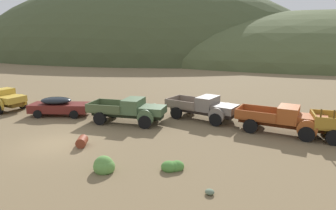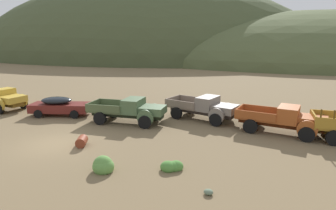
% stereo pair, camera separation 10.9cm
% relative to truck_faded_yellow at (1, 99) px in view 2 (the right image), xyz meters
% --- Properties ---
extents(ground_plane, '(300.00, 300.00, 0.00)m').
position_rel_truck_faded_yellow_xyz_m(ground_plane, '(10.11, -6.13, -1.00)').
color(ground_plane, brown).
extents(hill_far_right, '(118.29, 69.61, 48.86)m').
position_rel_truck_faded_yellow_xyz_m(hill_far_right, '(-15.41, 72.88, -1.00)').
color(hill_far_right, '#424C2D').
rests_on(hill_far_right, ground).
extents(hill_center, '(119.15, 79.36, 28.57)m').
position_rel_truck_faded_yellow_xyz_m(hill_center, '(38.66, 74.53, -1.00)').
color(hill_center, '#4C5633').
rests_on(hill_center, ground).
extents(truck_faded_yellow, '(5.92, 3.37, 2.16)m').
position_rel_truck_faded_yellow_xyz_m(truck_faded_yellow, '(0.00, 0.00, 0.00)').
color(truck_faded_yellow, brown).
rests_on(truck_faded_yellow, ground).
extents(car_oxblood, '(5.30, 2.85, 1.57)m').
position_rel_truck_faded_yellow_xyz_m(car_oxblood, '(6.50, -0.27, -0.18)').
color(car_oxblood, maroon).
rests_on(car_oxblood, ground).
extents(truck_weathered_green, '(5.84, 2.46, 1.89)m').
position_rel_truck_faded_yellow_xyz_m(truck_weathered_green, '(13.02, -0.73, -0.01)').
color(truck_weathered_green, '#232B1B').
rests_on(truck_weathered_green, ground).
extents(truck_primer_gray, '(5.94, 3.83, 1.89)m').
position_rel_truck_faded_yellow_xyz_m(truck_primer_gray, '(18.28, 1.58, -0.01)').
color(truck_primer_gray, '#3D322D').
rests_on(truck_primer_gray, ground).
extents(truck_oxide_orange, '(5.92, 3.38, 1.89)m').
position_rel_truck_faded_yellow_xyz_m(truck_oxide_orange, '(23.89, -0.30, -0.01)').
color(truck_oxide_orange, '#51220D').
rests_on(truck_oxide_orange, ground).
extents(oil_drum_by_truck, '(0.85, 1.02, 0.58)m').
position_rel_truck_faded_yellow_xyz_m(oil_drum_by_truck, '(11.93, -5.98, -0.71)').
color(oil_drum_by_truck, brown).
rests_on(oil_drum_by_truck, ground).
extents(bush_front_left, '(1.10, 0.87, 0.58)m').
position_rel_truck_faded_yellow_xyz_m(bush_front_left, '(17.91, -7.57, -0.84)').
color(bush_front_left, '#4C8438').
rests_on(bush_front_left, ground).
extents(bush_near_barrel, '(1.08, 1.02, 0.94)m').
position_rel_truck_faded_yellow_xyz_m(bush_near_barrel, '(26.66, 2.32, -0.77)').
color(bush_near_barrel, olive).
rests_on(bush_near_barrel, ground).
extents(bush_front_right, '(0.72, 0.93, 0.75)m').
position_rel_truck_faded_yellow_xyz_m(bush_front_right, '(24.37, 3.21, -0.81)').
color(bush_front_right, '#3D702D').
rests_on(bush_front_right, ground).
extents(bush_back_edge, '(1.06, 0.95, 0.99)m').
position_rel_truck_faded_yellow_xyz_m(bush_back_edge, '(14.76, -8.61, -0.74)').
color(bush_back_edge, '#5B8E42').
rests_on(bush_back_edge, ground).
extents(rock_flat, '(0.39, 0.34, 0.23)m').
position_rel_truck_faded_yellow_xyz_m(rock_flat, '(19.92, -9.35, -0.89)').
color(rock_flat, '#62755B').
rests_on(rock_flat, ground).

